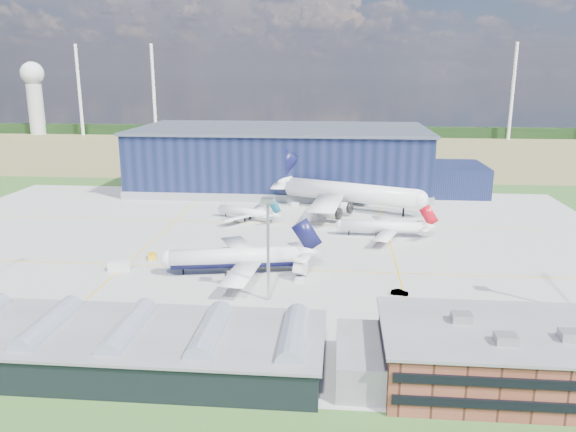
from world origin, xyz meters
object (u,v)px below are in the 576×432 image
object	(u,v)px
gse_cart_a	(272,262)
airstair	(300,271)
gse_van_a	(120,266)
gse_van_b	(311,217)
airliner_regional	(245,208)
airliner_navy	(235,248)
airliner_widebody	(351,183)
gse_cart_b	(295,205)
car_a	(231,334)
gse_tug_a	(152,256)
airliner_red	(382,221)
light_mast_center	(268,233)
hangar	(288,161)
car_b	(400,292)
ops_building	(526,357)

from	to	relation	value
gse_cart_a	airstair	world-z (taller)	airstair
gse_van_a	gse_van_b	xyz separation A→B (m)	(45.47, 54.68, 0.01)
airstair	airliner_regional	bearing A→B (deg)	123.54
airliner_navy	airliner_widebody	world-z (taller)	airliner_widebody
gse_cart_b	airstair	size ratio (longest dim) A/B	0.54
airstair	car_a	world-z (taller)	airstair
airliner_regional	airstair	world-z (taller)	airliner_regional
gse_tug_a	gse_cart_b	xyz separation A→B (m)	(33.41, 64.41, -0.05)
airliner_navy	airliner_red	xyz separation A→B (m)	(38.40, 35.74, -1.55)
airliner_red	light_mast_center	bearing A→B (deg)	64.39
gse_van_a	gse_van_b	bearing A→B (deg)	-47.88
airliner_navy	gse_tug_a	size ratio (longest dim) A/B	12.04
hangar	light_mast_center	bearing A→B (deg)	-86.70
car_a	car_b	bearing A→B (deg)	-52.81
airliner_red	gse_tug_a	size ratio (longest dim) A/B	9.23
airliner_navy	airstair	distance (m)	17.22
airliner_widebody	airstair	size ratio (longest dim) A/B	11.29
gse_cart_a	airliner_red	bearing A→B (deg)	31.79
gse_van_a	gse_cart_b	bearing A→B (deg)	-35.48
airliner_regional	car_b	bearing A→B (deg)	148.79
gse_van_a	car_b	xyz separation A→B (m)	(68.73, -9.84, -0.56)
gse_van_a	car_b	distance (m)	69.43
light_mast_center	car_a	xyz separation A→B (m)	(-4.95, -18.00, -14.78)
light_mast_center	gse_cart_a	xyz separation A→B (m)	(-2.18, 24.16, -14.83)
ops_building	airliner_widebody	size ratio (longest dim) A/B	0.73
gse_cart_a	airstair	distance (m)	12.87
light_mast_center	airliner_regional	bearing A→B (deg)	103.61
light_mast_center	gse_van_a	size ratio (longest dim) A/B	4.18
airliner_regional	gse_cart_b	world-z (taller)	airliner_regional
light_mast_center	airliner_red	world-z (taller)	light_mast_center
airliner_widebody	airstair	distance (m)	72.41
hangar	airliner_regional	xyz separation A→B (m)	(-9.33, -56.59, -7.40)
hangar	airliner_widebody	size ratio (longest dim) A/B	2.29
light_mast_center	airliner_red	xyz separation A→B (m)	(27.98, 52.00, -10.32)
hangar	gse_van_a	distance (m)	114.51
hangar	gse_van_a	bearing A→B (deg)	-106.62
hangar	airliner_red	distance (m)	81.12
gse_van_b	car_a	world-z (taller)	gse_van_b
airliner_navy	gse_tug_a	bearing A→B (deg)	-31.45
ops_building	airliner_red	world-z (taller)	ops_building
ops_building	airliner_widebody	distance (m)	118.04
airliner_navy	airliner_regional	xyz separation A→B (m)	(-6.10, 51.95, -2.44)
gse_cart_a	gse_cart_b	bearing A→B (deg)	78.37
gse_tug_a	gse_cart_a	xyz separation A→B (m)	(32.59, -1.28, -0.11)
airliner_red	gse_cart_b	world-z (taller)	airliner_red
gse_van_b	gse_tug_a	bearing A→B (deg)	-179.32
gse_van_a	car_a	bearing A→B (deg)	-142.02
car_b	airliner_navy	bearing A→B (deg)	85.50
airliner_navy	gse_van_a	bearing A→B (deg)	-9.38
gse_cart_a	gse_cart_b	xyz separation A→B (m)	(0.83, 65.70, 0.05)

